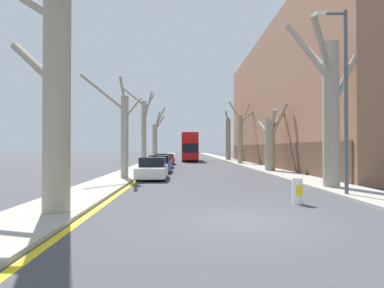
# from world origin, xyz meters

# --- Properties ---
(ground_plane) EXTENTS (300.00, 300.00, 0.00)m
(ground_plane) POSITION_xyz_m (0.00, 0.00, 0.00)
(ground_plane) COLOR #424247
(sidewalk_left) EXTENTS (2.53, 120.00, 0.12)m
(sidewalk_left) POSITION_xyz_m (-6.15, 50.00, 0.06)
(sidewalk_left) COLOR #A39E93
(sidewalk_left) RESTS_ON ground
(sidewalk_right) EXTENTS (2.53, 120.00, 0.12)m
(sidewalk_right) POSITION_xyz_m (6.15, 50.00, 0.06)
(sidewalk_right) COLOR #A39E93
(sidewalk_right) RESTS_ON ground
(building_facade_right) EXTENTS (10.08, 38.11, 15.24)m
(building_facade_right) POSITION_xyz_m (12.40, 26.02, 7.61)
(building_facade_right) COLOR #93664C
(building_facade_right) RESTS_ON ground
(kerb_line_stripe) EXTENTS (0.24, 120.00, 0.01)m
(kerb_line_stripe) POSITION_xyz_m (-4.71, 50.00, 0.00)
(kerb_line_stripe) COLOR yellow
(kerb_line_stripe) RESTS_ON ground
(street_tree_left_0) EXTENTS (3.67, 4.74, 7.93)m
(street_tree_left_0) POSITION_xyz_m (-5.74, 0.86, 3.94)
(street_tree_left_0) COLOR gray
(street_tree_left_0) RESTS_ON ground
(street_tree_left_1) EXTENTS (3.53, 3.10, 6.78)m
(street_tree_left_1) POSITION_xyz_m (-5.72, 11.51, 3.17)
(street_tree_left_1) COLOR gray
(street_tree_left_1) RESTS_ON ground
(street_tree_left_2) EXTENTS (3.37, 2.11, 8.36)m
(street_tree_left_2) POSITION_xyz_m (-5.84, 22.61, 3.91)
(street_tree_left_2) COLOR gray
(street_tree_left_2) RESTS_ON ground
(street_tree_left_3) EXTENTS (1.79, 2.44, 7.71)m
(street_tree_left_3) POSITION_xyz_m (-5.55, 32.73, 3.19)
(street_tree_left_3) COLOR gray
(street_tree_left_3) RESTS_ON ground
(street_tree_right_0) EXTENTS (3.85, 5.52, 8.76)m
(street_tree_right_0) POSITION_xyz_m (5.78, 6.62, 4.37)
(street_tree_right_0) COLOR gray
(street_tree_right_0) RESTS_ON ground
(street_tree_right_1) EXTENTS (2.37, 3.80, 5.95)m
(street_tree_right_1) POSITION_xyz_m (5.98, 17.60, 2.79)
(street_tree_right_1) COLOR gray
(street_tree_right_1) RESTS_ON ground
(street_tree_right_2) EXTENTS (4.56, 1.74, 8.34)m
(street_tree_right_2) POSITION_xyz_m (5.76, 30.15, 3.77)
(street_tree_right_2) COLOR gray
(street_tree_right_2) RESTS_ON ground
(street_tree_right_3) EXTENTS (1.60, 4.52, 8.18)m
(street_tree_right_3) POSITION_xyz_m (5.89, 41.83, 3.84)
(street_tree_right_3) COLOR gray
(street_tree_right_3) RESTS_ON ground
(double_decker_bus) EXTENTS (2.47, 10.66, 4.38)m
(double_decker_bus) POSITION_xyz_m (-0.71, 39.67, 2.48)
(double_decker_bus) COLOR red
(double_decker_bus) RESTS_ON ground
(parked_car_0) EXTENTS (1.87, 3.96, 1.46)m
(parked_car_0) POSITION_xyz_m (-3.80, 11.64, 0.69)
(parked_car_0) COLOR silver
(parked_car_0) RESTS_ON ground
(parked_car_1) EXTENTS (1.86, 4.58, 1.46)m
(parked_car_1) POSITION_xyz_m (-3.80, 17.31, 0.69)
(parked_car_1) COLOR navy
(parked_car_1) RESTS_ON ground
(parked_car_2) EXTENTS (1.74, 4.04, 1.48)m
(parked_car_2) POSITION_xyz_m (-3.80, 23.08, 0.69)
(parked_car_2) COLOR #4C5156
(parked_car_2) RESTS_ON ground
(parked_car_3) EXTENTS (1.87, 4.03, 1.34)m
(parked_car_3) POSITION_xyz_m (-3.80, 29.54, 0.64)
(parked_car_3) COLOR maroon
(parked_car_3) RESTS_ON ground
(lamp_post) EXTENTS (1.40, 0.20, 8.05)m
(lamp_post) POSITION_xyz_m (5.17, 4.13, 4.49)
(lamp_post) COLOR #4C4F54
(lamp_post) RESTS_ON ground
(traffic_bollard) EXTENTS (0.37, 0.38, 0.97)m
(traffic_bollard) POSITION_xyz_m (2.52, 2.57, 0.49)
(traffic_bollard) COLOR white
(traffic_bollard) RESTS_ON ground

